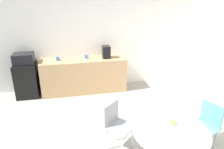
# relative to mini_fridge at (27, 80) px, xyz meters

# --- Properties ---
(wall_back) EXTENTS (6.00, 0.10, 2.60)m
(wall_back) POSITION_rel_mini_fridge_xyz_m (2.16, 0.35, 0.86)
(wall_back) COLOR white
(wall_back) RESTS_ON ground_plane
(counter_block) EXTENTS (2.20, 0.60, 0.90)m
(counter_block) POSITION_rel_mini_fridge_xyz_m (1.45, 0.00, 0.01)
(counter_block) COLOR tan
(counter_block) RESTS_ON ground_plane
(mini_fridge) EXTENTS (0.54, 0.54, 0.88)m
(mini_fridge) POSITION_rel_mini_fridge_xyz_m (0.00, 0.00, 0.00)
(mini_fridge) COLOR black
(mini_fridge) RESTS_ON ground_plane
(microwave) EXTENTS (0.48, 0.38, 0.26)m
(microwave) POSITION_rel_mini_fridge_xyz_m (0.00, 0.00, 0.57)
(microwave) COLOR black
(microwave) RESTS_ON mini_fridge
(round_table) EXTENTS (1.06, 1.06, 0.74)m
(round_table) POSITION_rel_mini_fridge_xyz_m (2.42, -3.05, 0.16)
(round_table) COLOR silver
(round_table) RESTS_ON ground_plane
(chair_teal) EXTENTS (0.55, 0.55, 0.83)m
(chair_teal) POSITION_rel_mini_fridge_xyz_m (3.29, -2.67, 0.08)
(chair_teal) COLOR silver
(chair_teal) RESTS_ON ground_plane
(chair_gray) EXTENTS (0.59, 0.59, 0.83)m
(chair_gray) POSITION_rel_mini_fridge_xyz_m (1.78, -2.34, 0.08)
(chair_gray) COLOR silver
(chair_gray) RESTS_ON ground_plane
(fruit_bowl) EXTENTS (0.22, 0.22, 0.11)m
(fruit_bowl) POSITION_rel_mini_fridge_xyz_m (2.49, -2.99, 0.35)
(fruit_bowl) COLOR silver
(fruit_bowl) RESTS_ON round_table
(mug_white) EXTENTS (0.13, 0.08, 0.09)m
(mug_white) POSITION_rel_mini_fridge_xyz_m (1.53, 0.06, 0.51)
(mug_white) COLOR #3F66BF
(mug_white) RESTS_ON counter_block
(mug_green) EXTENTS (0.13, 0.08, 0.09)m
(mug_green) POSITION_rel_mini_fridge_xyz_m (0.80, 0.04, 0.51)
(mug_green) COLOR #3F66BF
(mug_green) RESTS_ON counter_block
(coffee_maker) EXTENTS (0.20, 0.24, 0.32)m
(coffee_maker) POSITION_rel_mini_fridge_xyz_m (2.05, 0.00, 0.62)
(coffee_maker) COLOR black
(coffee_maker) RESTS_ON counter_block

